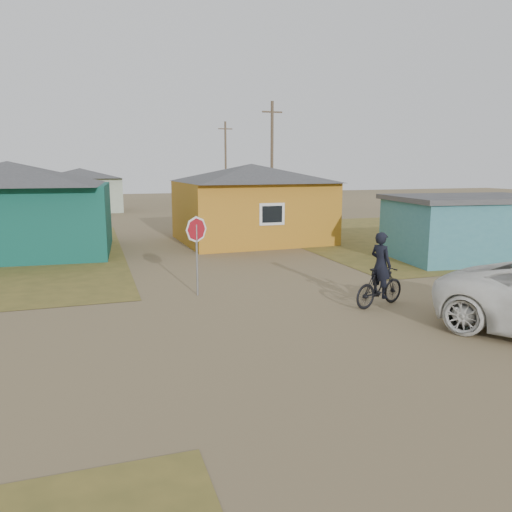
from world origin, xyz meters
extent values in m
plane|color=olive|center=(0.00, 0.00, 0.00)|extent=(120.00, 120.00, 0.00)
cube|color=olive|center=(14.00, 13.00, 0.01)|extent=(20.00, 18.00, 0.00)
cube|color=#0B4037|center=(-8.50, 13.50, 1.50)|extent=(8.40, 6.54, 3.00)
pyramid|color=#39393B|center=(-8.50, 13.50, 3.50)|extent=(8.93, 7.08, 1.00)
cube|color=#B8771C|center=(2.50, 14.00, 1.50)|extent=(7.21, 6.24, 3.00)
pyramid|color=#39393B|center=(2.50, 14.00, 3.45)|extent=(7.72, 6.76, 0.90)
cube|color=silver|center=(2.50, 10.97, 1.65)|extent=(1.20, 0.06, 1.00)
cube|color=black|center=(2.50, 10.94, 1.65)|extent=(0.95, 0.04, 0.75)
cube|color=teal|center=(9.50, 6.50, 1.20)|extent=(6.39, 4.61, 2.40)
cube|color=#39393B|center=(9.50, 6.50, 2.50)|extent=(6.71, 4.93, 0.20)
cube|color=#9CAB93|center=(-6.00, 34.00, 1.40)|extent=(6.49, 5.60, 2.80)
pyramid|color=#39393B|center=(-6.00, 34.00, 3.20)|extent=(7.04, 6.15, 0.80)
cube|color=gray|center=(10.00, 40.00, 1.40)|extent=(6.41, 5.50, 2.80)
pyramid|color=#39393B|center=(10.00, 40.00, 3.20)|extent=(6.95, 6.05, 0.80)
cylinder|color=brown|center=(6.50, 22.00, 4.00)|extent=(0.20, 0.20, 8.00)
cube|color=brown|center=(6.50, 22.00, 7.30)|extent=(1.40, 0.10, 0.10)
cylinder|color=brown|center=(7.50, 38.00, 4.00)|extent=(0.20, 0.20, 8.00)
cube|color=brown|center=(7.50, 38.00, 7.30)|extent=(1.40, 0.10, 0.10)
cylinder|color=gray|center=(-2.34, 4.12, 1.06)|extent=(0.06, 0.06, 2.12)
imported|color=black|center=(2.16, 1.41, 0.55)|extent=(1.89, 1.04, 1.10)
imported|color=black|center=(2.16, 1.41, 1.16)|extent=(0.61, 0.76, 1.80)
camera|label=1|loc=(-5.20, -10.13, 3.82)|focal=35.00mm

